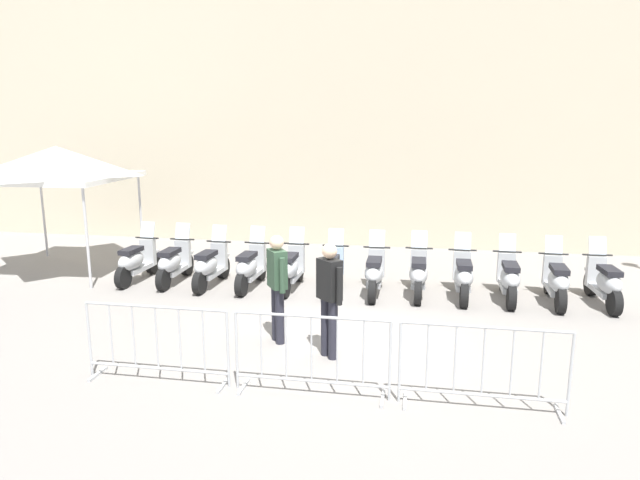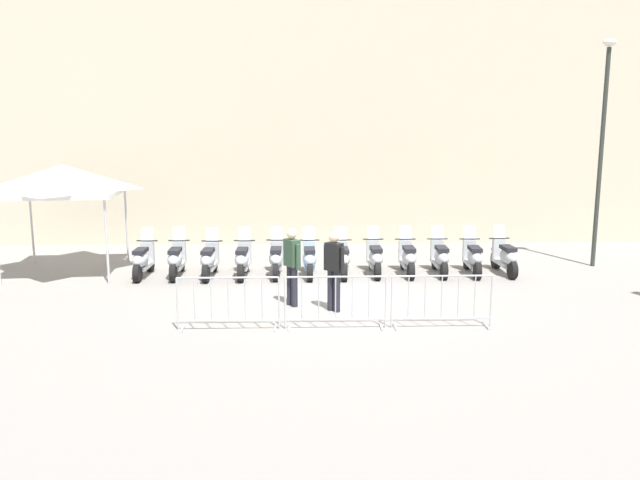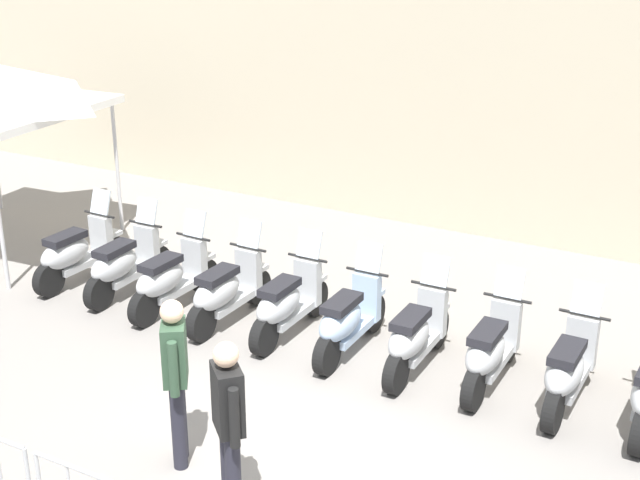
# 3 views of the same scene
# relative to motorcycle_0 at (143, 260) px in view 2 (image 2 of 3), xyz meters

# --- Properties ---
(ground_plane) EXTENTS (120.00, 120.00, 0.00)m
(ground_plane) POSITION_rel_motorcycle_0_xyz_m (4.61, -2.83, -0.45)
(ground_plane) COLOR gray
(building_facade) EXTENTS (28.10, 4.25, 15.60)m
(building_facade) POSITION_rel_motorcycle_0_xyz_m (5.15, 5.43, 7.35)
(building_facade) COLOR beige
(building_facade) RESTS_ON ground
(motorcycle_0) EXTENTS (0.58, 1.73, 1.24)m
(motorcycle_0) POSITION_rel_motorcycle_0_xyz_m (0.00, 0.00, 0.00)
(motorcycle_0) COLOR black
(motorcycle_0) RESTS_ON ground
(motorcycle_1) EXTENTS (0.56, 1.72, 1.24)m
(motorcycle_1) POSITION_rel_motorcycle_0_xyz_m (0.87, -0.06, 0.00)
(motorcycle_1) COLOR black
(motorcycle_1) RESTS_ON ground
(motorcycle_2) EXTENTS (0.58, 1.73, 1.24)m
(motorcycle_2) POSITION_rel_motorcycle_0_xyz_m (1.73, -0.21, 0.00)
(motorcycle_2) COLOR black
(motorcycle_2) RESTS_ON ground
(motorcycle_3) EXTENTS (0.56, 1.73, 1.24)m
(motorcycle_3) POSITION_rel_motorcycle_0_xyz_m (2.60, -0.24, 0.00)
(motorcycle_3) COLOR black
(motorcycle_3) RESTS_ON ground
(motorcycle_4) EXTENTS (0.56, 1.73, 1.24)m
(motorcycle_4) POSITION_rel_motorcycle_0_xyz_m (3.47, -0.24, 0.00)
(motorcycle_4) COLOR black
(motorcycle_4) RESTS_ON ground
(motorcycle_5) EXTENTS (0.56, 1.73, 1.24)m
(motorcycle_5) POSITION_rel_motorcycle_0_xyz_m (4.34, -0.34, 0.00)
(motorcycle_5) COLOR black
(motorcycle_5) RESTS_ON ground
(motorcycle_6) EXTENTS (0.56, 1.73, 1.24)m
(motorcycle_6) POSITION_rel_motorcycle_0_xyz_m (5.21, -0.40, 0.00)
(motorcycle_6) COLOR black
(motorcycle_6) RESTS_ON ground
(motorcycle_7) EXTENTS (0.56, 1.73, 1.24)m
(motorcycle_7) POSITION_rel_motorcycle_0_xyz_m (6.08, -0.38, 0.00)
(motorcycle_7) COLOR black
(motorcycle_7) RESTS_ON ground
(motorcycle_8) EXTENTS (0.56, 1.73, 1.24)m
(motorcycle_8) POSITION_rel_motorcycle_0_xyz_m (6.94, -0.45, 0.00)
(motorcycle_8) COLOR black
(motorcycle_8) RESTS_ON ground
(motorcycle_9) EXTENTS (0.57, 1.73, 1.24)m
(motorcycle_9) POSITION_rel_motorcycle_0_xyz_m (7.81, -0.50, 0.00)
(motorcycle_9) COLOR black
(motorcycle_9) RESTS_ON ground
(motorcycle_10) EXTENTS (0.58, 1.72, 1.24)m
(motorcycle_10) POSITION_rel_motorcycle_0_xyz_m (8.67, -0.59, 0.00)
(motorcycle_10) COLOR black
(motorcycle_10) RESTS_ON ground
(motorcycle_11) EXTENTS (0.56, 1.72, 1.24)m
(motorcycle_11) POSITION_rel_motorcycle_0_xyz_m (9.55, -0.60, 0.00)
(motorcycle_11) COLOR black
(motorcycle_11) RESTS_ON ground
(barrier_segment_0) EXTENTS (2.02, 0.56, 1.07)m
(barrier_segment_0) POSITION_rel_motorcycle_0_xyz_m (2.38, -4.59, 0.07)
(barrier_segment_0) COLOR #B2B5B7
(barrier_segment_0) RESTS_ON ground
(barrier_segment_1) EXTENTS (2.02, 0.56, 1.07)m
(barrier_segment_1) POSITION_rel_motorcycle_0_xyz_m (4.48, -4.73, 0.07)
(barrier_segment_1) COLOR #B2B5B7
(barrier_segment_1) RESTS_ON ground
(barrier_segment_2) EXTENTS (2.02, 0.56, 1.07)m
(barrier_segment_2) POSITION_rel_motorcycle_0_xyz_m (6.58, -4.87, 0.07)
(barrier_segment_2) COLOR #B2B5B7
(barrier_segment_2) RESTS_ON ground
(street_lamp) EXTENTS (0.36, 0.36, 6.19)m
(street_lamp) POSITION_rel_motorcycle_0_xyz_m (12.40, 0.12, 3.25)
(street_lamp) COLOR #2D332D
(street_lamp) RESTS_ON ground
(officer_mid_plaza) EXTENTS (0.41, 0.43, 1.73)m
(officer_mid_plaza) POSITION_rel_motorcycle_0_xyz_m (4.59, -3.54, 0.53)
(officer_mid_plaza) COLOR #23232D
(officer_mid_plaza) RESTS_ON ground
(officer_by_barriers) EXTENTS (0.37, 0.49, 1.73)m
(officer_by_barriers) POSITION_rel_motorcycle_0_xyz_m (3.73, -3.04, 0.53)
(officer_by_barriers) COLOR #23232D
(officer_by_barriers) RESTS_ON ground
(canopy_tent) EXTENTS (2.92, 2.92, 2.91)m
(canopy_tent) POSITION_rel_motorcycle_0_xyz_m (-2.07, 0.72, 2.06)
(canopy_tent) COLOR silver
(canopy_tent) RESTS_ON ground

